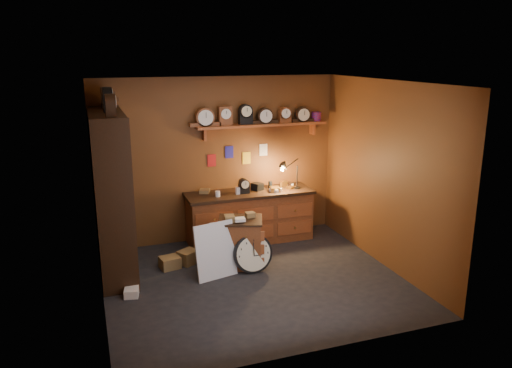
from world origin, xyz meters
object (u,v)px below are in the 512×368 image
object	(u,v)px
workbench	(250,214)
shelving_unit	(109,187)
big_round_clock	(253,254)
low_cabinet	(240,240)

from	to	relation	value
workbench	shelving_unit	bearing A→B (deg)	-167.47
workbench	big_round_clock	size ratio (longest dim) A/B	3.68
shelving_unit	low_cabinet	bearing A→B (deg)	-13.21
low_cabinet	shelving_unit	bearing A→B (deg)	-174.18
workbench	low_cabinet	world-z (taller)	workbench
low_cabinet	big_round_clock	xyz separation A→B (m)	(0.10, -0.27, -0.11)
workbench	big_round_clock	xyz separation A→B (m)	(-0.35, -1.19, -0.19)
low_cabinet	big_round_clock	world-z (taller)	low_cabinet
workbench	low_cabinet	distance (m)	1.02
shelving_unit	low_cabinet	world-z (taller)	shelving_unit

